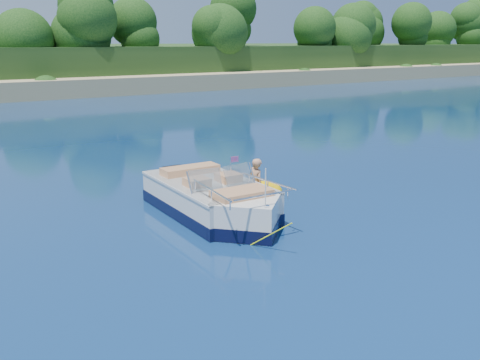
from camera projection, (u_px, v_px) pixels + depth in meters
The scene contains 5 objects.
ground at pixel (335, 224), 13.62m from camera, with size 160.00×160.00×0.00m, color #092345.
treeline at pixel (4, 28), 45.41m from camera, with size 150.00×7.12×8.19m.
motorboat at pixel (216, 202), 14.11m from camera, with size 2.25×6.04×2.01m.
tow_tube at pixel (258, 191), 16.20m from camera, with size 1.70×1.70×0.39m.
boy at pixel (255, 195), 16.22m from camera, with size 0.59×0.39×1.62m, color tan.
Camera 1 is at (-9.12, -9.45, 4.52)m, focal length 40.00 mm.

